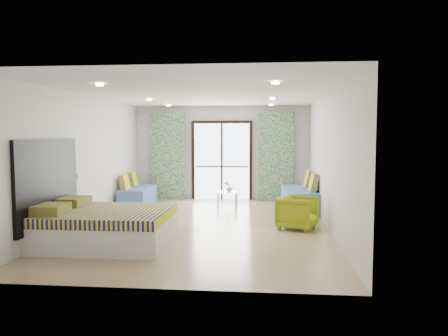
# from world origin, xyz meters

# --- Properties ---
(floor) EXTENTS (5.00, 7.50, 0.01)m
(floor) POSITION_xyz_m (0.00, 0.00, 0.00)
(floor) COLOR #A18260
(floor) RESTS_ON ground
(ceiling) EXTENTS (5.00, 7.50, 0.01)m
(ceiling) POSITION_xyz_m (0.00, 0.00, 2.70)
(ceiling) COLOR silver
(ceiling) RESTS_ON ground
(wall_back) EXTENTS (5.00, 0.01, 2.70)m
(wall_back) POSITION_xyz_m (0.00, 3.75, 1.35)
(wall_back) COLOR silver
(wall_back) RESTS_ON ground
(wall_front) EXTENTS (5.00, 0.01, 2.70)m
(wall_front) POSITION_xyz_m (0.00, -3.75, 1.35)
(wall_front) COLOR silver
(wall_front) RESTS_ON ground
(wall_left) EXTENTS (0.01, 7.50, 2.70)m
(wall_left) POSITION_xyz_m (-2.50, 0.00, 1.35)
(wall_left) COLOR silver
(wall_left) RESTS_ON ground
(wall_right) EXTENTS (0.01, 7.50, 2.70)m
(wall_right) POSITION_xyz_m (2.50, 0.00, 1.35)
(wall_right) COLOR silver
(wall_right) RESTS_ON ground
(balcony_door) EXTENTS (1.76, 0.08, 2.28)m
(balcony_door) POSITION_xyz_m (0.00, 3.72, 1.26)
(balcony_door) COLOR black
(balcony_door) RESTS_ON floor
(balcony_rail) EXTENTS (1.52, 0.03, 0.04)m
(balcony_rail) POSITION_xyz_m (0.00, 3.73, 0.95)
(balcony_rail) COLOR #595451
(balcony_rail) RESTS_ON balcony_door
(curtain_left) EXTENTS (1.00, 0.10, 2.50)m
(curtain_left) POSITION_xyz_m (-1.55, 3.57, 1.25)
(curtain_left) COLOR beige
(curtain_left) RESTS_ON floor
(curtain_right) EXTENTS (1.00, 0.10, 2.50)m
(curtain_right) POSITION_xyz_m (1.55, 3.57, 1.25)
(curtain_right) COLOR beige
(curtain_right) RESTS_ON floor
(downlight_a) EXTENTS (0.12, 0.12, 0.02)m
(downlight_a) POSITION_xyz_m (-1.40, -2.00, 2.67)
(downlight_a) COLOR #FFE0B2
(downlight_a) RESTS_ON ceiling
(downlight_b) EXTENTS (0.12, 0.12, 0.02)m
(downlight_b) POSITION_xyz_m (1.40, -2.00, 2.67)
(downlight_b) COLOR #FFE0B2
(downlight_b) RESTS_ON ceiling
(downlight_c) EXTENTS (0.12, 0.12, 0.02)m
(downlight_c) POSITION_xyz_m (-1.40, 1.00, 2.67)
(downlight_c) COLOR #FFE0B2
(downlight_c) RESTS_ON ceiling
(downlight_d) EXTENTS (0.12, 0.12, 0.02)m
(downlight_d) POSITION_xyz_m (1.40, 1.00, 2.67)
(downlight_d) COLOR #FFE0B2
(downlight_d) RESTS_ON ceiling
(downlight_e) EXTENTS (0.12, 0.12, 0.02)m
(downlight_e) POSITION_xyz_m (-1.40, 3.00, 2.67)
(downlight_e) COLOR #FFE0B2
(downlight_e) RESTS_ON ceiling
(downlight_f) EXTENTS (0.12, 0.12, 0.02)m
(downlight_f) POSITION_xyz_m (1.40, 3.00, 2.67)
(downlight_f) COLOR #FFE0B2
(downlight_f) RESTS_ON ceiling
(headboard) EXTENTS (0.06, 2.10, 1.50)m
(headboard) POSITION_xyz_m (-2.46, -1.70, 1.05)
(headboard) COLOR black
(headboard) RESTS_ON floor
(switch_plate) EXTENTS (0.02, 0.10, 0.10)m
(switch_plate) POSITION_xyz_m (-2.47, -0.45, 1.05)
(switch_plate) COLOR silver
(switch_plate) RESTS_ON wall_left
(bed) EXTENTS (2.16, 1.76, 0.75)m
(bed) POSITION_xyz_m (-1.48, -1.70, 0.31)
(bed) COLOR silver
(bed) RESTS_ON floor
(daybed_left) EXTENTS (0.75, 1.78, 0.86)m
(daybed_left) POSITION_xyz_m (-2.12, 2.38, 0.27)
(daybed_left) COLOR #4563A5
(daybed_left) RESTS_ON floor
(daybed_right) EXTENTS (0.83, 1.99, 0.97)m
(daybed_right) POSITION_xyz_m (2.12, 1.93, 0.30)
(daybed_right) COLOR #4563A5
(daybed_right) RESTS_ON floor
(coffee_table) EXTENTS (0.61, 0.61, 0.64)m
(coffee_table) POSITION_xyz_m (0.24, 2.66, 0.32)
(coffee_table) COLOR silver
(coffee_table) RESTS_ON floor
(vase) EXTENTS (0.18, 0.19, 0.17)m
(vase) POSITION_xyz_m (0.30, 2.70, 0.45)
(vase) COLOR white
(vase) RESTS_ON coffee_table
(armchair) EXTENTS (0.86, 0.89, 0.72)m
(armchair) POSITION_xyz_m (1.90, -0.16, 0.36)
(armchair) COLOR olive
(armchair) RESTS_ON floor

